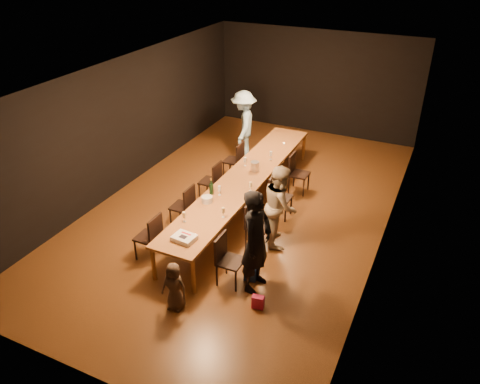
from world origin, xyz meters
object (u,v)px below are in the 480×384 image
at_px(chair_left_3, 233,160).
at_px(woman_tan, 280,205).
at_px(chair_right_3, 299,174).
at_px(chair_left_1, 182,206).
at_px(woman_birthday, 256,242).
at_px(chair_left_0, 148,236).
at_px(birthday_cake, 184,238).
at_px(chair_left_2, 210,181).
at_px(table, 244,179).
at_px(chair_right_1, 258,226).
at_px(child, 174,286).
at_px(ice_bucket, 255,166).
at_px(man_blue, 244,125).
at_px(champagne_bottle, 211,186).
at_px(chair_right_2, 281,197).
at_px(chair_right_0, 231,261).
at_px(plate_stack, 207,199).

height_order(chair_left_3, woman_tan, woman_tan).
relative_size(chair_right_3, chair_left_3, 1.00).
distance_m(chair_left_1, woman_birthday, 2.44).
xyz_separation_m(chair_left_0, birthday_cake, (0.89, -0.15, 0.33)).
bearing_deg(chair_left_1, chair_left_0, -180.00).
height_order(chair_left_2, woman_birthday, woman_birthday).
distance_m(table, chair_right_1, 1.49).
bearing_deg(birthday_cake, child, -65.98).
xyz_separation_m(chair_left_0, woman_tan, (2.00, 1.53, 0.35)).
distance_m(woman_tan, ice_bucket, 1.65).
bearing_deg(table, ice_bucket, 79.09).
bearing_deg(ice_bucket, chair_left_3, 138.79).
height_order(man_blue, child, man_blue).
bearing_deg(chair_left_2, table, -90.00).
bearing_deg(chair_right_3, champagne_bottle, -28.15).
xyz_separation_m(chair_left_2, man_blue, (-0.30, 2.45, 0.44)).
bearing_deg(ice_bucket, child, -86.42).
height_order(chair_right_2, woman_birthday, woman_birthday).
distance_m(table, chair_right_0, 2.56).
height_order(chair_right_2, woman_tan, woman_tan).
distance_m(man_blue, champagne_bottle, 3.49).
distance_m(woman_tan, man_blue, 4.03).
bearing_deg(chair_left_1, child, -151.59).
bearing_deg(chair_right_2, chair_right_3, 180.00).
bearing_deg(child, chair_right_3, 77.81).
height_order(chair_left_0, chair_left_1, same).
bearing_deg(chair_right_2, woman_tan, 19.11).
relative_size(chair_left_0, woman_tan, 0.57).
distance_m(chair_left_0, birthday_cake, 0.96).
height_order(table, woman_birthday, woman_birthday).
bearing_deg(chair_left_2, woman_tan, -113.41).
bearing_deg(chair_right_0, ice_bucket, -164.48).
xyz_separation_m(chair_left_0, child, (1.16, -0.94, -0.03)).
bearing_deg(chair_left_1, woman_birthday, -117.35).
bearing_deg(chair_right_1, chair_left_3, -144.69).
relative_size(child, ice_bucket, 4.11).
height_order(chair_right_3, child, chair_right_3).
bearing_deg(chair_left_1, ice_bucket, -30.20).
bearing_deg(ice_bucket, plate_stack, -100.18).
height_order(chair_right_0, ice_bucket, ice_bucket).
distance_m(man_blue, child, 5.99).
distance_m(chair_left_0, child, 1.49).
distance_m(chair_right_3, chair_left_3, 1.70).
bearing_deg(chair_right_0, chair_left_3, -154.72).
distance_m(birthday_cake, ice_bucket, 2.94).
relative_size(man_blue, plate_stack, 8.37).
bearing_deg(chair_right_0, chair_left_2, -144.69).
bearing_deg(chair_left_3, child, -165.69).
relative_size(man_blue, birthday_cake, 4.47).
xyz_separation_m(chair_left_1, birthday_cake, (0.89, -1.35, 0.33)).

